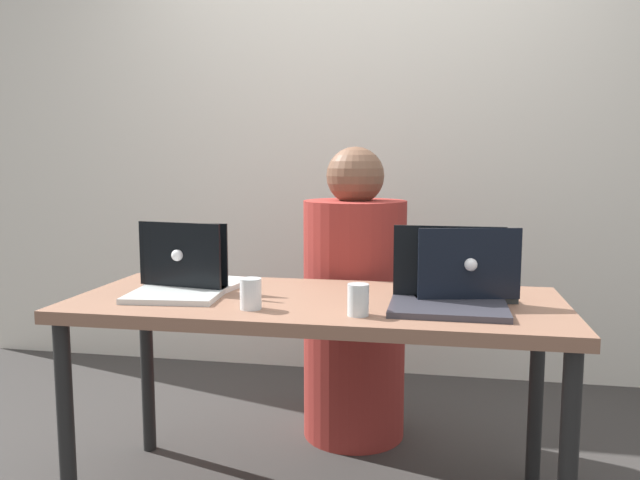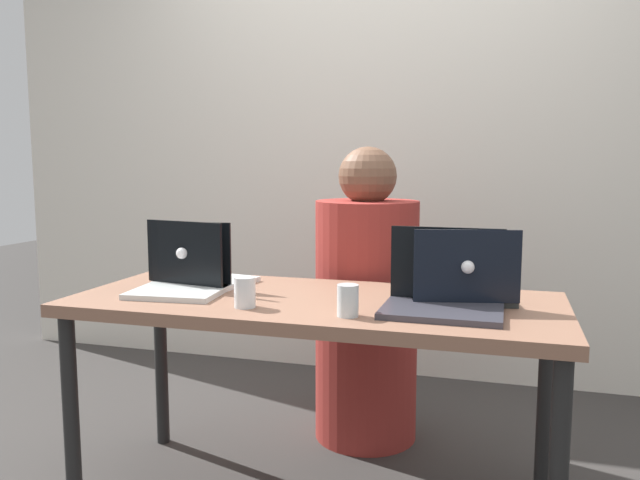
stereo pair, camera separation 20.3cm
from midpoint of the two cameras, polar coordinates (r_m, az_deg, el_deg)
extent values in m
cube|color=silver|center=(3.35, 8.43, 10.27)|extent=(4.50, 0.10, 2.64)
cube|color=#875E49|center=(2.00, 2.39, -5.92)|extent=(1.56, 0.65, 0.04)
cylinder|color=black|center=(2.17, -19.29, -15.01)|extent=(0.05, 0.05, 0.66)
cylinder|color=black|center=(2.60, -12.14, -11.00)|extent=(0.05, 0.05, 0.66)
cylinder|color=black|center=(2.33, 22.32, -13.61)|extent=(0.05, 0.05, 0.66)
cylinder|color=maroon|center=(2.58, 6.53, -7.35)|extent=(0.50, 0.50, 0.98)
sphere|color=brown|center=(2.50, 6.72, 5.84)|extent=(0.23, 0.23, 0.23)
cube|color=#333B3B|center=(2.05, 15.46, -5.03)|extent=(0.36, 0.30, 0.02)
cube|color=black|center=(1.91, 16.29, -2.35)|extent=(0.31, 0.08, 0.22)
sphere|color=white|center=(1.90, 16.39, -2.42)|extent=(0.04, 0.04, 0.04)
cube|color=#37363F|center=(1.84, 14.21, -6.39)|extent=(0.34, 0.24, 0.02)
cube|color=black|center=(1.94, 14.49, -2.12)|extent=(0.34, 0.01, 0.22)
sphere|color=white|center=(1.95, 14.51, -2.06)|extent=(0.04, 0.04, 0.04)
cube|color=silver|center=(2.26, -7.81, -3.72)|extent=(0.35, 0.29, 0.02)
cube|color=black|center=(2.15, -9.71, -1.19)|extent=(0.31, 0.06, 0.22)
sphere|color=white|center=(2.13, -9.95, -1.24)|extent=(0.04, 0.04, 0.04)
cube|color=silver|center=(2.08, -10.23, -4.74)|extent=(0.31, 0.25, 0.02)
cube|color=black|center=(2.17, -9.13, -1.15)|extent=(0.29, 0.03, 0.21)
sphere|color=white|center=(2.18, -8.99, -1.10)|extent=(0.04, 0.04, 0.04)
cylinder|color=silver|center=(1.77, 5.87, -5.56)|extent=(0.06, 0.06, 0.09)
cylinder|color=silver|center=(1.77, 5.86, -6.21)|extent=(0.05, 0.05, 0.05)
cylinder|color=white|center=(1.87, -3.81, -4.82)|extent=(0.06, 0.06, 0.09)
cylinder|color=silver|center=(1.87, -3.80, -5.44)|extent=(0.06, 0.06, 0.05)
camera|label=1|loc=(0.10, -87.14, 0.36)|focal=35.00mm
camera|label=2|loc=(0.10, 92.86, -0.36)|focal=35.00mm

